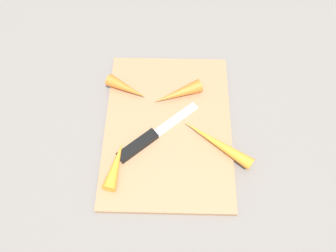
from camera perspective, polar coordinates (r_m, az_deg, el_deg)
The scene contains 7 objects.
ground_plane at distance 0.71m, azimuth 0.00°, elevation -0.48°, with size 1.40×1.40×0.00m, color slate.
cutting_board at distance 0.70m, azimuth 0.00°, elevation -0.24°, with size 0.36×0.26×0.01m, color #99704C.
knife at distance 0.67m, azimuth -4.26°, elevation -2.70°, with size 0.15×0.16×0.01m.
carrot_longest at distance 0.67m, azimuth 8.22°, elevation -2.79°, with size 0.02×0.02×0.16m, color orange.
carrot_shortest at distance 0.73m, azimuth -6.96°, elevation 6.37°, with size 0.03×0.03×0.09m, color orange.
carrot_long at distance 0.72m, azimuth 1.63°, elevation 5.52°, with size 0.03×0.03×0.11m, color orange.
carrot_short at distance 0.65m, azimuth -8.86°, elevation -6.55°, with size 0.03×0.03×0.10m, color orange.
Camera 1 is at (-0.34, -0.01, 0.62)m, focal length 35.98 mm.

